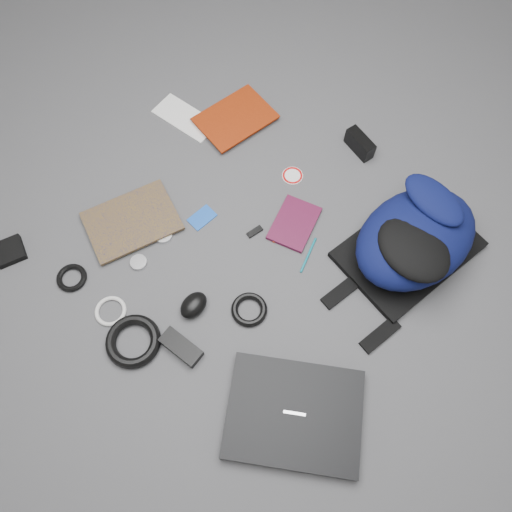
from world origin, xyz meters
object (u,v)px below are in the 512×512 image
Objects in this scene: textbook_red at (219,102)px; dvd_case at (294,223)px; laptop at (294,414)px; compact_camera at (360,144)px; backpack at (416,238)px; power_brick at (181,347)px; pouch at (9,251)px; mouse at (194,305)px; comic_book at (121,197)px.

dvd_case is (0.51, -0.22, -0.01)m from textbook_red.
laptop is 3.17× the size of compact_camera.
power_brick is (-0.34, -0.67, -0.08)m from backpack.
compact_camera is at bearing 58.33° from pouch.
pouch is at bearing 159.29° from laptop.
compact_camera is (-0.36, 0.84, 0.01)m from laptop.
backpack is 0.76m from power_brick.
dvd_case is 2.02× the size of pouch.
laptop is 1.00m from pouch.
laptop reaches higher than power_brick.
textbook_red is 2.80× the size of mouse.
comic_book is 2.48× the size of compact_camera.
pouch is (-0.12, -0.86, -0.00)m from textbook_red.
textbook_red is 0.50m from comic_book.
dvd_case is 0.37m from compact_camera.
mouse reaches higher than power_brick.
compact_camera reaches higher than mouse.
mouse reaches higher than laptop.
backpack is 0.62m from laptop.
pouch is at bearing -86.03° from comic_book.
comic_book is 3.08× the size of mouse.
pouch is at bearing -104.71° from compact_camera.
compact_camera reaches higher than comic_book.
pouch is (-0.98, -0.17, -0.01)m from laptop.
laptop is 1.10m from textbook_red.
dvd_case is at bearing -72.23° from compact_camera.
mouse is (-0.06, -0.41, 0.02)m from dvd_case.
textbook_red is 0.52m from compact_camera.
textbook_red is 0.77m from mouse.
compact_camera is at bearing 159.19° from backpack.
compact_camera is 0.90× the size of power_brick.
mouse is 0.13m from power_brick.
mouse is (-0.06, -0.78, -0.01)m from compact_camera.
laptop is at bearing -25.63° from textbook_red.
pouch is (-0.13, -0.36, 0.00)m from comic_book.
mouse reaches higher than dvd_case.
dvd_case is at bearing 53.11° from comic_book.
comic_book is 1.63× the size of dvd_case.
textbook_red is 0.87m from pouch.
laptop is at bearing 7.24° from power_brick.
backpack is 0.37m from dvd_case.
textbook_red is at bearing 114.48° from comic_book.
dvd_case is 1.38× the size of power_brick.
power_brick is at bearing -65.36° from mouse.
dvd_case is at bearing 96.54° from laptop.
mouse is 0.73× the size of power_brick.
compact_camera reaches higher than dvd_case.
backpack is at bearing -16.79° from compact_camera.
dvd_case is at bearing -10.43° from textbook_red.
textbook_red is 0.55m from dvd_case.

